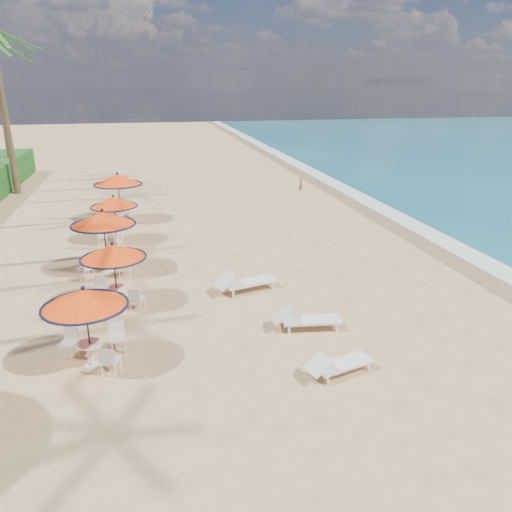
{
  "coord_description": "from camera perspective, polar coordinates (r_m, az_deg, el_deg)",
  "views": [
    {
      "loc": [
        -3.39,
        -11.43,
        6.71
      ],
      "look_at": [
        -0.02,
        3.97,
        1.2
      ],
      "focal_mm": 35.0,
      "sensor_mm": 36.0,
      "label": 1
    }
  ],
  "objects": [
    {
      "name": "ground",
      "position": [
        13.68,
        3.7,
        -10.16
      ],
      "size": [
        160.0,
        160.0,
        0.0
      ],
      "primitive_type": "plane",
      "color": "tan",
      "rests_on": "ground"
    },
    {
      "name": "foam_strip",
      "position": [
        25.79,
        17.67,
        3.27
      ],
      "size": [
        1.2,
        140.0,
        0.04
      ],
      "primitive_type": "cube",
      "color": "white",
      "rests_on": "ground"
    },
    {
      "name": "wetsand_band",
      "position": [
        25.36,
        15.9,
        3.18
      ],
      "size": [
        1.4,
        140.0,
        0.02
      ],
      "primitive_type": "cube",
      "color": "olive",
      "rests_on": "ground"
    },
    {
      "name": "station_0",
      "position": [
        12.73,
        -18.78,
        -5.59
      ],
      "size": [
        2.07,
        2.07,
        2.16
      ],
      "color": "black",
      "rests_on": "ground"
    },
    {
      "name": "station_1",
      "position": [
        15.93,
        -16.09,
        -0.43
      ],
      "size": [
        2.03,
        2.03,
        2.12
      ],
      "color": "black",
      "rests_on": "ground"
    },
    {
      "name": "station_2",
      "position": [
        18.86,
        -17.02,
        3.26
      ],
      "size": [
        2.34,
        2.34,
        2.44
      ],
      "color": "black",
      "rests_on": "ground"
    },
    {
      "name": "station_3",
      "position": [
        22.63,
        -15.98,
        5.35
      ],
      "size": [
        2.04,
        2.04,
        2.13
      ],
      "color": "black",
      "rests_on": "ground"
    },
    {
      "name": "station_4",
      "position": [
        26.12,
        -15.36,
        7.82
      ],
      "size": [
        2.4,
        2.48,
        2.5
      ],
      "color": "black",
      "rests_on": "ground"
    },
    {
      "name": "lounger_near",
      "position": [
        12.43,
        9.28,
        -12.09
      ],
      "size": [
        1.83,
        1.0,
        0.63
      ],
      "rotation": [
        0.0,
        0.0,
        0.27
      ],
      "color": "white",
      "rests_on": "ground"
    },
    {
      "name": "lounger_mid",
      "position": [
        14.41,
        5.57,
        -7.14
      ],
      "size": [
        2.01,
        0.85,
        0.7
      ],
      "rotation": [
        0.0,
        0.0,
        -0.13
      ],
      "color": "white",
      "rests_on": "ground"
    },
    {
      "name": "lounger_far",
      "position": [
        16.81,
        -1.41,
        -2.97
      ],
      "size": [
        2.2,
        1.2,
        0.75
      ],
      "rotation": [
        0.0,
        0.0,
        0.27
      ],
      "color": "white",
      "rests_on": "ground"
    },
    {
      "name": "person",
      "position": [
        32.71,
        5.14,
        8.23
      ],
      "size": [
        0.26,
        0.37,
        0.97
      ],
      "primitive_type": "imported",
      "rotation": [
        0.0,
        0.0,
        1.65
      ],
      "color": "#856043",
      "rests_on": "ground"
    }
  ]
}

